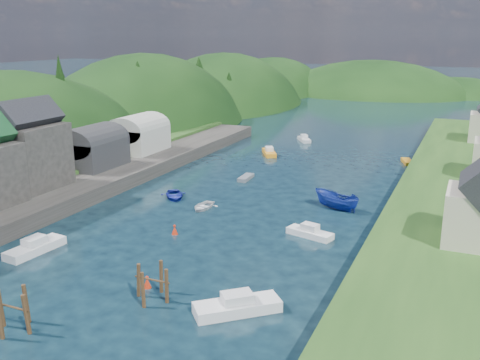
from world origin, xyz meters
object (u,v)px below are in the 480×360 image
at_px(piling_cluster_near, 14,314).
at_px(piling_cluster_far, 152,286).
at_px(channel_buoy_far, 175,230).
at_px(channel_buoy_near, 147,283).

relative_size(piling_cluster_near, piling_cluster_far, 1.05).
bearing_deg(piling_cluster_near, channel_buoy_far, 87.87).
xyz_separation_m(channel_buoy_near, channel_buoy_far, (-4.30, 11.93, 0.00)).
distance_m(piling_cluster_near, piling_cluster_far, 10.49).
relative_size(piling_cluster_near, channel_buoy_far, 3.36).
distance_m(piling_cluster_far, channel_buoy_far, 14.74).
relative_size(piling_cluster_near, channel_buoy_near, 3.36).
bearing_deg(piling_cluster_far, channel_buoy_near, 135.07).
bearing_deg(channel_buoy_near, channel_buoy_far, 109.82).
height_order(channel_buoy_near, channel_buoy_far, same).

